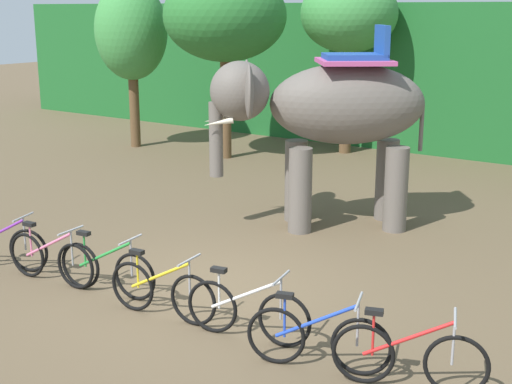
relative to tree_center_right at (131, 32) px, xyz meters
The scene contains 13 objects.
ground_plane 12.16m from the tree_center_right, 40.43° to the right, with size 80.00×80.00×0.00m, color brown.
foliage_hedge 11.25m from the tree_center_right, 37.32° to the left, with size 36.00×6.00×4.24m, color #1E6028.
tree_center_right is the anchor object (origin of this frame).
tree_center 3.31m from the tree_center_right, ahead, with size 3.32×3.32×5.10m.
tree_right 6.33m from the tree_center_right, 26.18° to the left, with size 2.71×2.71×5.02m.
elephant 9.59m from the tree_center_right, 23.40° to the right, with size 3.91×3.43×3.78m.
bike_purple 10.87m from the tree_center_right, 57.62° to the right, with size 1.65×0.66×0.92m.
bike_pink 11.46m from the tree_center_right, 52.52° to the right, with size 1.71×0.52×0.92m.
bike_green 11.97m from the tree_center_right, 47.94° to the right, with size 1.70×0.52×0.92m.
bike_yellow 12.90m from the tree_center_right, 44.29° to the right, with size 1.71×0.52×0.92m.
bike_white 13.78m from the tree_center_right, 39.96° to the right, with size 1.69×0.52×0.92m.
bike_blue 14.73m from the tree_center_right, 37.62° to the right, with size 1.64×0.69×0.92m.
bike_red 15.45m from the tree_center_right, 34.68° to the right, with size 1.63×0.70×0.92m.
Camera 1 is at (6.20, -7.77, 4.07)m, focal length 49.69 mm.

